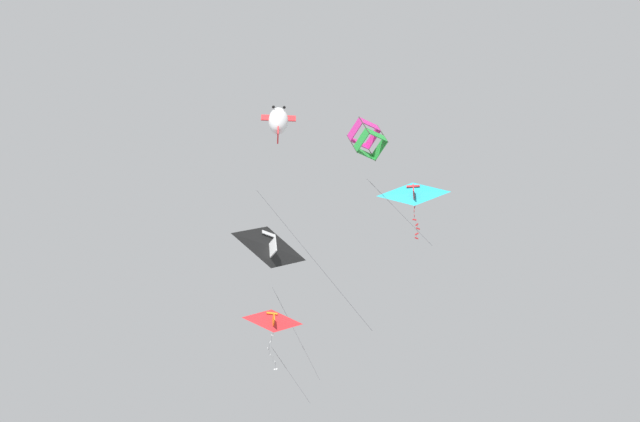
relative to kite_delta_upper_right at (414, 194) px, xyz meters
name	(u,v)px	position (x,y,z in m)	size (l,w,h in m)	color
kite_delta_upper_right	(414,194)	(0.00, 0.00, 0.00)	(2.31, 0.94, 3.23)	#1EB2C6
kite_delta_near_right	(270,247)	(6.72, -2.76, -0.41)	(3.50, 3.19, 7.66)	black
kite_fish_low_drifter	(278,121)	(4.24, 9.86, -3.79)	(4.03, 3.09, 8.37)	white
kite_box_near_left	(367,139)	(1.46, 6.93, -2.47)	(2.83, 2.46, 5.52)	#DB2D93
kite_delta_highest	(273,321)	(6.42, -2.41, -4.48)	(2.65, 1.93, 4.48)	red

